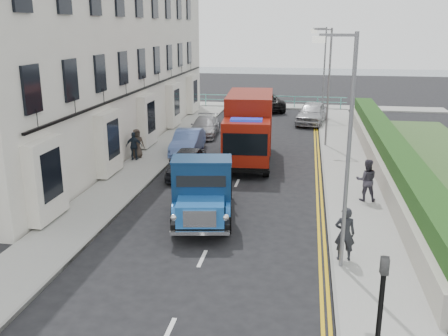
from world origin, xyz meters
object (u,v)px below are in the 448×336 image
Objects in this scene: lamp_near at (345,141)px; lamp_far at (323,67)px; lamp_mid at (327,81)px; parked_car_front at (187,163)px; bedford_lorry at (202,194)px; red_lorry at (249,127)px; pedestrian_east_near at (345,234)px.

lamp_far is (0.00, 26.00, 0.00)m from lamp_near.
parked_car_front is at bearing -133.18° from lamp_mid.
lamp_near is 1.25× the size of bedford_lorry.
lamp_near is at bearing -40.33° from bedford_lorry.
red_lorry is (-4.10, -14.07, -2.08)m from lamp_far.
parked_car_front is (-6.78, -7.22, -3.34)m from lamp_mid.
lamp_near and lamp_far have the same top height.
bedford_lorry is (-4.76, -13.15, -2.83)m from lamp_mid.
lamp_near is 11.58m from parked_car_front.
lamp_far reaches higher than parked_car_front.
parked_car_front is at bearing -111.48° from lamp_far.
red_lorry is at bearing 76.39° from bedford_lorry.
pedestrian_east_near is at bearing -51.61° from parked_car_front.
pedestrian_east_near is (7.00, -8.33, 0.32)m from parked_car_front.
lamp_near is 6.23m from bedford_lorry.
lamp_mid is 10.00m from lamp_far.
bedford_lorry is 6.28m from parked_car_front.
bedford_lorry is 5.53m from pedestrian_east_near.
lamp_far is 4.05× the size of pedestrian_east_near.
lamp_mid is 1.00× the size of red_lorry.
red_lorry is 1.82× the size of parked_car_front.
bedford_lorry is 9.14m from red_lorry.
lamp_far is 18.81m from parked_car_front.
lamp_mid is at bearing 60.67° from bedford_lorry.
parked_car_front is at bearing 127.67° from lamp_near.
pedestrian_east_near is at bearing -89.50° from lamp_far.
lamp_far is 14.80m from red_lorry.
lamp_near is 1.00× the size of red_lorry.
bedford_lorry is at bearing -28.77° from pedestrian_east_near.
bedford_lorry reaches higher than pedestrian_east_near.
pedestrian_east_near is (0.22, -15.55, -3.01)m from lamp_mid.
red_lorry is (-4.10, 11.93, -2.08)m from lamp_near.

